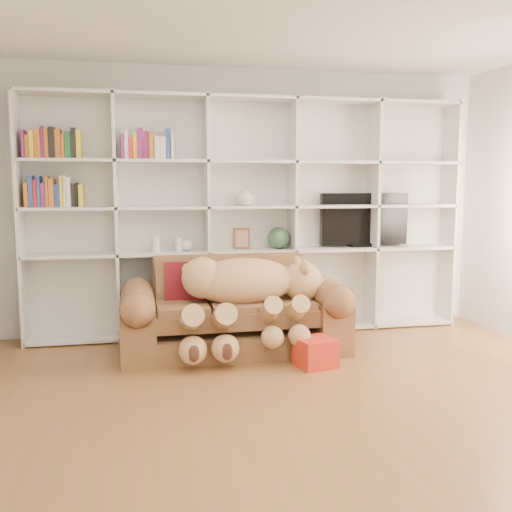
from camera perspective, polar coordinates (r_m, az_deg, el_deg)
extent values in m
plane|color=brown|center=(3.86, 6.29, -16.17)|extent=(5.00, 5.00, 0.00)
cube|color=silver|center=(5.98, -0.92, 5.49)|extent=(5.00, 0.02, 2.70)
cube|color=silver|center=(5.95, -0.86, 4.04)|extent=(4.40, 0.03, 2.40)
cube|color=silver|center=(5.79, -22.50, 3.40)|extent=(0.03, 0.35, 2.40)
cube|color=silver|center=(5.69, -13.75, 3.69)|extent=(0.03, 0.35, 2.40)
cube|color=silver|center=(5.72, -4.90, 3.89)|extent=(0.03, 0.35, 2.40)
cube|color=silver|center=(5.89, 3.65, 3.99)|extent=(0.03, 0.35, 2.40)
cube|color=silver|center=(6.18, 11.57, 4.01)|extent=(0.03, 0.35, 2.40)
cube|color=silver|center=(6.58, 18.66, 3.97)|extent=(0.03, 0.35, 2.40)
cube|color=silver|center=(5.97, -0.55, -7.32)|extent=(4.40, 0.35, 0.03)
cube|color=silver|center=(5.82, -0.56, 0.51)|extent=(4.40, 0.35, 0.03)
cube|color=silver|center=(5.79, -0.56, 4.94)|extent=(4.40, 0.35, 0.03)
cube|color=silver|center=(5.79, -0.57, 9.40)|extent=(4.40, 0.35, 0.03)
cube|color=silver|center=(5.84, -0.57, 15.49)|extent=(4.40, 0.35, 0.03)
cube|color=brown|center=(5.31, -2.16, -8.41)|extent=(1.93, 0.78, 0.20)
cube|color=brown|center=(5.22, -2.14, -5.24)|extent=(1.44, 0.64, 0.28)
cube|color=brown|center=(5.53, -2.77, -2.49)|extent=(1.44, 0.18, 0.51)
cube|color=brown|center=(5.20, -11.68, -7.14)|extent=(0.29, 0.87, 0.51)
cube|color=brown|center=(5.47, 6.86, -6.33)|extent=(0.29, 0.87, 0.51)
cylinder|color=brown|center=(5.15, -11.75, -4.41)|extent=(0.29, 0.83, 0.29)
cylinder|color=brown|center=(5.42, 6.90, -3.73)|extent=(0.29, 0.83, 0.29)
ellipsoid|color=tan|center=(5.15, -1.28, -2.53)|extent=(0.98, 0.47, 0.42)
sphere|color=tan|center=(5.09, -5.38, -2.19)|extent=(0.37, 0.37, 0.37)
sphere|color=tan|center=(5.28, 4.66, -2.58)|extent=(0.37, 0.37, 0.37)
sphere|color=#D5AC8C|center=(5.33, 6.13, -3.06)|extent=(0.19, 0.19, 0.19)
sphere|color=#452519|center=(5.36, 6.86, -3.12)|extent=(0.06, 0.06, 0.06)
ellipsoid|color=tan|center=(5.13, 4.91, -1.17)|extent=(0.09, 0.14, 0.14)
ellipsoid|color=tan|center=(5.38, 4.12, -0.77)|extent=(0.09, 0.14, 0.14)
sphere|color=tan|center=(5.07, -6.72, -1.39)|extent=(0.13, 0.13, 0.13)
cylinder|color=tan|center=(4.94, 1.30, -5.65)|extent=(0.16, 0.45, 0.33)
cylinder|color=tan|center=(4.99, 3.95, -5.52)|extent=(0.16, 0.45, 0.33)
cylinder|color=tan|center=(4.84, -6.54, -6.36)|extent=(0.19, 0.52, 0.38)
cylinder|color=tan|center=(4.87, -3.36, -6.24)|extent=(0.19, 0.52, 0.38)
sphere|color=tan|center=(4.85, 1.68, -8.15)|extent=(0.19, 0.19, 0.19)
sphere|color=tan|center=(4.90, 4.38, -7.99)|extent=(0.19, 0.19, 0.19)
sphere|color=tan|center=(4.76, -6.34, -9.32)|extent=(0.24, 0.24, 0.24)
sphere|color=tan|center=(4.79, -3.09, -9.18)|extent=(0.24, 0.24, 0.24)
cube|color=maroon|center=(5.32, -7.12, -2.68)|extent=(0.39, 0.23, 0.40)
cube|color=red|center=(4.89, 5.93, -9.57)|extent=(0.36, 0.34, 0.24)
cube|color=black|center=(6.20, 10.75, 3.66)|extent=(0.96, 0.08, 0.55)
cube|color=black|center=(6.22, 10.69, 1.15)|extent=(0.32, 0.18, 0.04)
cube|color=brown|center=(5.79, -1.47, 1.78)|extent=(0.17, 0.05, 0.21)
sphere|color=#2B5437|center=(5.87, 2.30, 1.82)|extent=(0.23, 0.23, 0.23)
cylinder|color=beige|center=(5.71, -9.97, 1.19)|extent=(0.10, 0.10, 0.15)
cylinder|color=beige|center=(5.72, -7.76, 1.15)|extent=(0.09, 0.09, 0.13)
sphere|color=white|center=(5.73, -6.88, 1.11)|extent=(0.11, 0.11, 0.11)
imported|color=beige|center=(5.77, -1.15, 6.06)|extent=(0.25, 0.25, 0.20)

